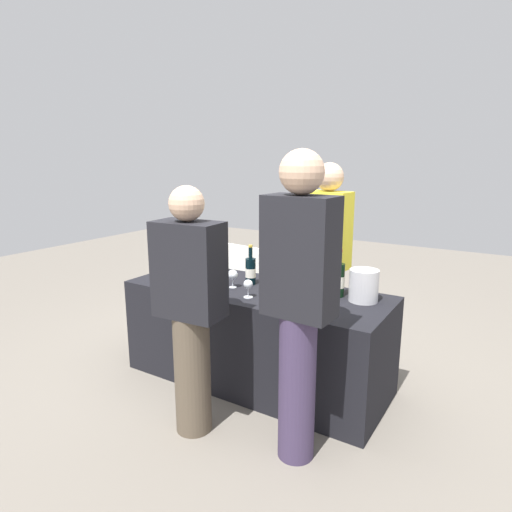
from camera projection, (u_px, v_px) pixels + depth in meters
name	position (u px, v px, depth m)	size (l,w,h in m)	color
ground_plane	(256.00, 379.00, 3.43)	(12.00, 12.00, 0.00)	slate
tasting_table	(256.00, 335.00, 3.35)	(1.98, 0.76, 0.74)	black
wine_bottle_0	(202.00, 260.00, 3.62)	(0.08, 0.08, 0.34)	black
wine_bottle_1	(251.00, 271.00, 3.36)	(0.08, 0.08, 0.31)	black
wine_bottle_2	(324.00, 280.00, 3.12)	(0.07, 0.07, 0.30)	black
wine_bottle_3	(339.00, 279.00, 3.06)	(0.08, 0.08, 0.34)	black
wine_glass_0	(201.00, 269.00, 3.41)	(0.07, 0.07, 0.14)	silver
wine_glass_1	(211.00, 273.00, 3.31)	(0.06, 0.06, 0.14)	silver
wine_glass_2	(233.00, 275.00, 3.28)	(0.08, 0.08, 0.14)	silver
wine_glass_3	(248.00, 285.00, 3.05)	(0.07, 0.07, 0.13)	silver
wine_glass_4	(289.00, 284.00, 3.01)	(0.07, 0.07, 0.15)	silver
wine_glass_5	(300.00, 288.00, 2.93)	(0.07, 0.07, 0.14)	silver
ice_bucket	(364.00, 285.00, 2.97)	(0.20, 0.20, 0.22)	silver
server_pouring	(327.00, 256.00, 3.53)	(0.37, 0.24, 1.65)	black
guest_0	(190.00, 306.00, 2.63)	(0.42, 0.25, 1.54)	brown
guest_1	(299.00, 298.00, 2.35)	(0.39, 0.23, 1.74)	#3F3351
menu_board	(245.00, 281.00, 4.72)	(0.53, 0.03, 0.77)	white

